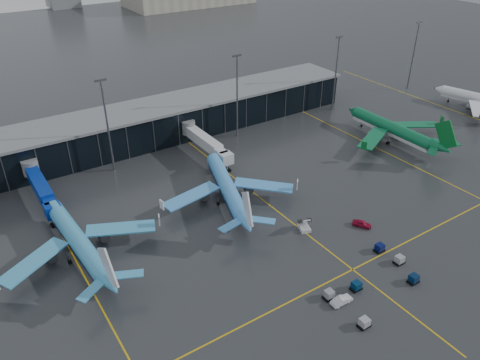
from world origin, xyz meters
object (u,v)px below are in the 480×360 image
service_van_red (362,224)px  airliner_klm_near (227,178)px  airliner_arkefly (75,230)px  service_van_white (342,300)px  mobile_airstair (304,226)px  baggage_carts (374,280)px  airliner_aer_lingus (392,121)px

service_van_red → airliner_klm_near: bearing=96.2°
airliner_arkefly → service_van_white: bearing=-52.0°
mobile_airstair → baggage_carts: bearing=-70.8°
service_van_white → baggage_carts: bearing=-86.0°
airliner_klm_near → service_van_red: bearing=-36.0°
airliner_arkefly → baggage_carts: (44.21, -39.73, -5.20)m
service_van_white → airliner_arkefly: bearing=43.2°
baggage_carts → service_van_red: size_ratio=4.93×
airliner_arkefly → service_van_white: 53.71m
airliner_aer_lingus → mobile_airstair: 56.28m
airliner_arkefly → baggage_carts: 59.67m
baggage_carts → service_van_white: 8.84m
airliner_aer_lingus → baggage_carts: 66.90m
airliner_klm_near → service_van_white: size_ratio=8.92×
airliner_arkefly → mobile_airstair: bearing=-26.8°
airliner_aer_lingus → service_van_white: bearing=-144.4°
airliner_arkefly → baggage_carts: airliner_arkefly is taller
baggage_carts → service_van_red: bearing=51.2°
baggage_carts → service_van_white: baggage_carts is taller
mobile_airstair → service_van_red: (11.55, -6.20, -0.05)m
airliner_aer_lingus → mobile_airstair: (-51.86, -21.18, -5.40)m
airliner_arkefly → airliner_klm_near: airliner_arkefly is taller
baggage_carts → airliner_klm_near: bearing=100.8°
baggage_carts → airliner_aer_lingus: bearing=38.9°
airliner_klm_near → service_van_white: bearing=-74.0°
mobile_airstair → service_van_red: size_ratio=0.89×
airliner_arkefly → service_van_red: 61.51m
airliner_klm_near → airliner_aer_lingus: airliner_aer_lingus is taller
mobile_airstair → airliner_aer_lingus: bearing=41.6°
airliner_arkefly → airliner_klm_near: (36.49, 0.89, -0.00)m
airliner_aer_lingus → service_van_red: bearing=-145.0°
airliner_arkefly → airliner_aer_lingus: (96.14, 2.10, 0.22)m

